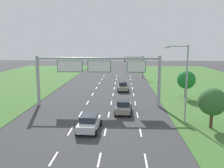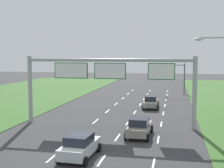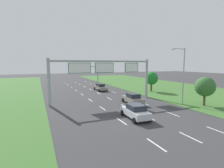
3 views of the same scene
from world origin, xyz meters
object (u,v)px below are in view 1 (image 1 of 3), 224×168
car_near_red (123,86)px  car_lead_silver (89,123)px  traffic_light_mast (135,63)px  street_lamp (183,77)px  roadside_tree_near (212,102)px  sign_gantry (98,71)px  roadside_tree_mid (186,80)px  car_mid_lane (124,107)px

car_near_red → car_lead_silver: size_ratio=1.04×
traffic_light_mast → street_lamp: size_ratio=0.66×
roadside_tree_near → car_near_red: bearing=114.3°
car_lead_silver → sign_gantry: (-0.11, 10.04, 4.12)m
traffic_light_mast → roadside_tree_near: 36.88m
car_lead_silver → roadside_tree_mid: roadside_tree_mid is taller
car_near_red → car_mid_lane: 14.78m
sign_gantry → traffic_light_mast: bearing=77.1°
car_near_red → roadside_tree_near: (9.09, -20.12, 2.02)m
traffic_light_mast → street_lamp: bearing=-83.9°
car_near_red → roadside_tree_near: size_ratio=1.04×
car_near_red → car_lead_silver: 21.59m
car_near_red → roadside_tree_near: 22.17m
car_mid_lane → roadside_tree_mid: roadside_tree_mid is taller
roadside_tree_near → car_mid_lane: bearing=149.3°
sign_gantry → roadside_tree_mid: 14.53m
roadside_tree_near → sign_gantry: bearing=144.8°
car_mid_lane → roadside_tree_mid: bearing=44.2°
roadside_tree_mid → car_near_red: bearing=149.2°
roadside_tree_near → roadside_tree_mid: 14.22m
sign_gantry → car_mid_lane: bearing=-44.7°
car_lead_silver → car_mid_lane: (3.42, 6.55, -0.02)m
car_near_red → roadside_tree_near: roadside_tree_near is taller
car_lead_silver → car_mid_lane: size_ratio=0.97×
street_lamp → roadside_tree_near: (2.55, -2.06, -2.24)m
traffic_light_mast → car_mid_lane: bearing=-95.1°
roadside_tree_near → roadside_tree_mid: roadside_tree_mid is taller
street_lamp → roadside_tree_near: size_ratio=1.99×
car_mid_lane → traffic_light_mast: 31.28m
sign_gantry → roadside_tree_near: (12.51, -8.83, -2.12)m
street_lamp → roadside_tree_near: street_lamp is taller
traffic_light_mast → roadside_tree_mid: bearing=-72.4°
traffic_light_mast → roadside_tree_near: (6.19, -36.35, -1.03)m
sign_gantry → roadside_tree_near: sign_gantry is taller
car_near_red → car_mid_lane: car_mid_lane is taller
traffic_light_mast → roadside_tree_mid: size_ratio=1.27×
car_mid_lane → roadside_tree_mid: (9.83, 8.85, 2.14)m
car_lead_silver → sign_gantry: 10.85m
car_mid_lane → roadside_tree_near: bearing=-28.6°
car_near_red → car_mid_lane: (0.11, -14.78, -0.00)m
car_near_red → traffic_light_mast: bearing=79.6°
car_lead_silver → traffic_light_mast: 38.18m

